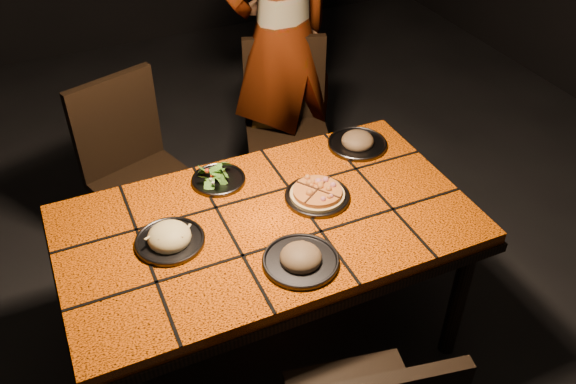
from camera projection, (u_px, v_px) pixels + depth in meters
name	position (u px, v px, depth m)	size (l,w,h in m)	color
room_shell	(262.00, 39.00, 1.91)	(6.04, 7.04, 3.08)	black
dining_table	(268.00, 234.00, 2.43)	(1.62, 0.92, 0.75)	#D85506
chair_far_left	(134.00, 163.00, 2.99)	(0.57, 0.57, 0.99)	black
chair_far_right	(286.00, 117.00, 3.33)	(0.56, 0.56, 0.98)	black
diner	(282.00, 39.00, 3.21)	(0.69, 0.46, 1.90)	brown
plate_pizza	(317.00, 195.00, 2.47)	(0.31, 0.31, 0.04)	#3E3E43
plate_pasta	(170.00, 238.00, 2.26)	(0.26, 0.26, 0.09)	#3E3E43
plate_salad	(218.00, 177.00, 2.55)	(0.23, 0.23, 0.07)	#3E3E43
plate_mushroom_a	(301.00, 258.00, 2.18)	(0.28, 0.28, 0.09)	#3E3E43
plate_mushroom_b	(358.00, 141.00, 2.77)	(0.27, 0.27, 0.09)	#3E3E43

